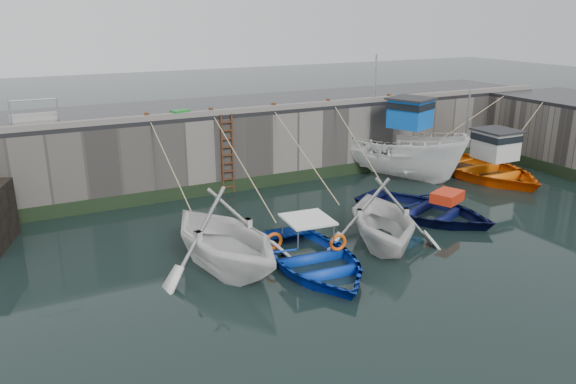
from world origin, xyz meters
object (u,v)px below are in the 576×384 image
boat_near_white (225,267)px  boat_far_orange (483,167)px  bollard_b (211,111)px  boat_far_white (396,151)px  bollard_d (328,102)px  ladder (228,155)px  fish_crate (180,114)px  bollard_e (389,97)px  boat_near_navy (424,217)px  bollard_a (147,117)px  bollard_c (274,106)px  boat_near_blacktrim (381,243)px  boat_near_blue (314,267)px

boat_near_white → boat_far_orange: size_ratio=0.80×
boat_near_white → bollard_b: 7.87m
boat_far_white → bollard_d: bearing=131.9°
ladder → fish_crate: bearing=166.9°
fish_crate → bollard_e: size_ratio=2.37×
ladder → boat_near_navy: 7.94m
boat_near_navy → boat_far_orange: size_ratio=0.81×
boat_near_white → bollard_b: (2.14, 6.82, 3.30)m
boat_near_navy → fish_crate: 9.84m
ladder → boat_near_white: ladder is taller
bollard_a → bollard_c: size_ratio=1.00×
boat_near_navy → bollard_b: size_ratio=18.11×
fish_crate → bollard_b: bearing=-19.6°
boat_near_blacktrim → bollard_c: bearing=114.2°
boat_near_blacktrim → bollard_b: (-2.91, 7.38, 3.30)m
boat_near_blue → bollard_b: size_ratio=17.38×
boat_near_white → bollard_d: (7.44, 6.82, 3.30)m
boat_far_white → bollard_a: bearing=150.0°
boat_far_orange → bollard_e: (-2.94, 3.24, 2.89)m
boat_near_blacktrim → bollard_b: bearing=134.1°
boat_near_blacktrim → boat_near_navy: 3.07m
fish_crate → bollard_b: size_ratio=2.37×
boat_near_white → boat_near_navy: (7.84, 0.69, 0.00)m
ladder → boat_near_white: bearing=-112.2°
ladder → bollard_b: (-0.50, 0.34, 1.71)m
fish_crate → bollard_c: bollard_c is taller
boat_near_blue → bollard_b: 8.62m
boat_near_white → bollard_a: (-0.36, 6.82, 3.30)m
boat_near_blue → bollard_b: bearing=96.0°
boat_near_blue → boat_near_blacktrim: (2.75, 0.58, 0.00)m
boat_near_navy → fish_crate: (-6.91, 6.19, 3.30)m
boat_near_white → bollard_b: bollard_b is taller
bollard_b → bollard_e: same height
boat_near_white → bollard_e: bearing=22.2°
boat_near_blacktrim → ladder: bearing=131.5°
boat_near_navy → boat_near_white: bearing=161.4°
boat_near_navy → boat_far_orange: (5.73, 2.88, 0.41)m
boat_far_white → bollard_b: boat_far_white is taller
bollard_d → bollard_b: bearing=180.0°
bollard_a → boat_near_blacktrim: bearing=-53.8°
boat_near_navy → bollard_b: (-5.70, 6.12, 3.30)m
boat_far_white → bollard_c: (-5.38, 1.30, 2.21)m
ladder → boat_near_navy: (5.20, -5.79, -1.59)m
boat_far_orange → bollard_c: (-8.74, 3.24, 2.89)m
ladder → bollard_a: bollard_a is taller
boat_near_white → fish_crate: 7.68m
ladder → boat_near_navy: size_ratio=0.63×
boat_near_white → boat_near_blacktrim: size_ratio=1.10×
boat_near_blacktrim → boat_far_orange: size_ratio=0.72×
boat_far_white → bollard_e: (0.42, 1.30, 2.21)m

